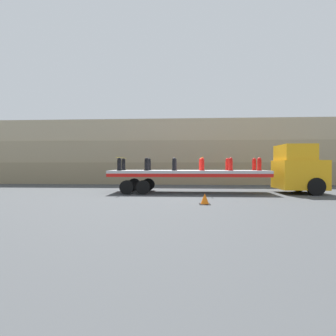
{
  "coord_description": "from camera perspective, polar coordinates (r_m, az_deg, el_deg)",
  "views": [
    {
      "loc": [
        -0.27,
        -16.42,
        1.73
      ],
      "look_at": [
        -1.25,
        0.0,
        1.54
      ],
      "focal_mm": 28.0,
      "sensor_mm": 36.0,
      "label": 1
    }
  ],
  "objects": [
    {
      "name": "ground_plane",
      "position": [
        16.51,
        4.37,
        -5.36
      ],
      "size": [
        120.0,
        120.0,
        0.0
      ],
      "primitive_type": "plane",
      "color": "#3F4244"
    },
    {
      "name": "rock_cliff",
      "position": [
        24.63,
        4.06,
        3.46
      ],
      "size": [
        60.0,
        3.3,
        5.87
      ],
      "color": "gray",
      "rests_on": "ground_plane"
    },
    {
      "name": "truck_cab",
      "position": [
        17.88,
        26.73,
        -0.28
      ],
      "size": [
        2.58,
        2.57,
        2.96
      ],
      "color": "orange",
      "rests_on": "ground_plane"
    },
    {
      "name": "flatbed_trailer",
      "position": [
        16.43,
        2.69,
        -1.32
      ],
      "size": [
        9.64,
        2.67,
        1.4
      ],
      "color": "#B2B2B7",
      "rests_on": "ground_plane"
    },
    {
      "name": "fire_hydrant_black_near_0",
      "position": [
        16.33,
        -10.57,
        0.81
      ],
      "size": [
        0.31,
        0.55,
        0.78
      ],
      "color": "black",
      "rests_on": "flatbed_trailer"
    },
    {
      "name": "fire_hydrant_black_far_0",
      "position": [
        17.44,
        -9.67,
        0.8
      ],
      "size": [
        0.31,
        0.55,
        0.78
      ],
      "color": "black",
      "rests_on": "flatbed_trailer"
    },
    {
      "name": "fire_hydrant_black_near_1",
      "position": [
        16.01,
        -4.7,
        0.82
      ],
      "size": [
        0.31,
        0.55,
        0.78
      ],
      "color": "black",
      "rests_on": "flatbed_trailer"
    },
    {
      "name": "fire_hydrant_black_far_1",
      "position": [
        17.13,
        -4.16,
        0.81
      ],
      "size": [
        0.31,
        0.55,
        0.78
      ],
      "color": "black",
      "rests_on": "flatbed_trailer"
    },
    {
      "name": "fire_hydrant_black_near_2",
      "position": [
        15.86,
        1.35,
        0.82
      ],
      "size": [
        0.31,
        0.55,
        0.78
      ],
      "color": "black",
      "rests_on": "flatbed_trailer"
    },
    {
      "name": "fire_hydrant_black_far_2",
      "position": [
        16.99,
        1.49,
        0.81
      ],
      "size": [
        0.31,
        0.55,
        0.78
      ],
      "color": "black",
      "rests_on": "flatbed_trailer"
    },
    {
      "name": "fire_hydrant_red_near_3",
      "position": [
        15.89,
        7.45,
        0.82
      ],
      "size": [
        0.31,
        0.55,
        0.78
      ],
      "color": "red",
      "rests_on": "flatbed_trailer"
    },
    {
      "name": "fire_hydrant_red_far_3",
      "position": [
        17.02,
        7.19,
        0.81
      ],
      "size": [
        0.31,
        0.55,
        0.78
      ],
      "color": "red",
      "rests_on": "flatbed_trailer"
    },
    {
      "name": "fire_hydrant_red_near_4",
      "position": [
        16.09,
        13.46,
        0.8
      ],
      "size": [
        0.31,
        0.55,
        0.78
      ],
      "color": "red",
      "rests_on": "flatbed_trailer"
    },
    {
      "name": "fire_hydrant_red_far_4",
      "position": [
        17.21,
        12.81,
        0.79
      ],
      "size": [
        0.31,
        0.55,
        0.78
      ],
      "color": "red",
      "rests_on": "flatbed_trailer"
    },
    {
      "name": "fire_hydrant_red_near_5",
      "position": [
        16.47,
        19.26,
        0.78
      ],
      "size": [
        0.31,
        0.55,
        0.78
      ],
      "color": "red",
      "rests_on": "flatbed_trailer"
    },
    {
      "name": "fire_hydrant_red_far_5",
      "position": [
        17.57,
        18.25,
        0.77
      ],
      "size": [
        0.31,
        0.55,
        0.78
      ],
      "color": "red",
      "rests_on": "flatbed_trailer"
    },
    {
      "name": "cargo_strap_rear",
      "position": [
        16.89,
        -10.11,
        2.2
      ],
      "size": [
        0.05,
        2.78,
        0.01
      ],
      "color": "yellow",
      "rests_on": "fire_hydrant_black_near_0"
    },
    {
      "name": "cargo_strap_middle",
      "position": [
        16.46,
        7.32,
        2.24
      ],
      "size": [
        0.05,
        2.78,
        0.01
      ],
      "color": "yellow",
      "rests_on": "fire_hydrant_red_near_3"
    },
    {
      "name": "traffic_cone",
      "position": [
        11.69,
        8.01,
        -6.7
      ],
      "size": [
        0.48,
        0.48,
        0.49
      ],
      "color": "black",
      "rests_on": "ground_plane"
    }
  ]
}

